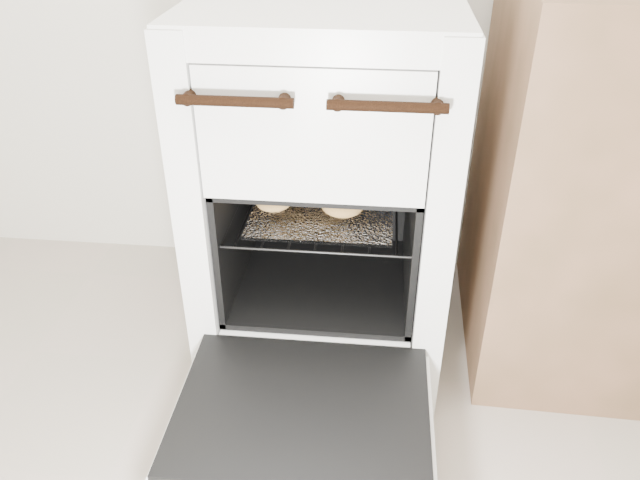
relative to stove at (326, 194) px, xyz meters
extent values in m
cube|color=silver|center=(0.00, 0.01, 0.01)|extent=(0.54, 0.58, 0.83)
cylinder|color=black|center=(-0.13, -0.29, 0.32)|extent=(0.20, 0.02, 0.02)
cylinder|color=black|center=(0.13, -0.29, 0.32)|extent=(0.20, 0.02, 0.02)
cube|color=black|center=(0.00, -0.46, -0.22)|extent=(0.47, 0.36, 0.02)
cube|color=silver|center=(0.00, -0.46, -0.23)|extent=(0.49, 0.38, 0.01)
cylinder|color=black|center=(-0.19, -0.06, -0.01)|extent=(0.01, 0.38, 0.01)
cylinder|color=black|center=(0.19, -0.06, -0.01)|extent=(0.01, 0.38, 0.01)
cylinder|color=black|center=(0.00, -0.24, -0.01)|extent=(0.39, 0.01, 0.01)
cylinder|color=black|center=(0.00, 0.12, -0.01)|extent=(0.39, 0.01, 0.01)
cylinder|color=black|center=(-0.16, -0.06, -0.01)|extent=(0.01, 0.36, 0.01)
cylinder|color=black|center=(-0.11, -0.06, -0.01)|extent=(0.01, 0.36, 0.01)
cylinder|color=black|center=(-0.05, -0.06, -0.01)|extent=(0.01, 0.36, 0.01)
cylinder|color=black|center=(0.00, -0.06, -0.01)|extent=(0.01, 0.36, 0.01)
cylinder|color=black|center=(0.05, -0.06, -0.01)|extent=(0.01, 0.36, 0.01)
cylinder|color=black|center=(0.11, -0.06, -0.01)|extent=(0.01, 0.36, 0.01)
cylinder|color=black|center=(0.16, -0.06, -0.01)|extent=(0.01, 0.36, 0.01)
cube|color=white|center=(0.00, -0.08, 0.00)|extent=(0.31, 0.27, 0.01)
ellipsoid|color=tan|center=(0.01, 0.01, 0.02)|extent=(0.12, 0.12, 0.04)
ellipsoid|color=tan|center=(-0.11, -0.09, 0.02)|extent=(0.09, 0.09, 0.03)
ellipsoid|color=tan|center=(0.05, -0.09, 0.03)|extent=(0.13, 0.13, 0.05)
ellipsoid|color=tan|center=(-0.10, 0.00, 0.02)|extent=(0.11, 0.11, 0.04)
camera|label=1|loc=(0.12, -1.27, 0.66)|focal=35.00mm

